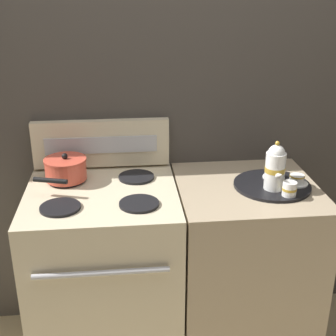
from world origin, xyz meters
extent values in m
cube|color=#423D38|center=(0.00, 0.34, 1.10)|extent=(6.00, 0.05, 2.20)
cube|color=beige|center=(-0.33, 0.00, 0.45)|extent=(0.69, 0.64, 0.91)
cylinder|color=silver|center=(-0.33, -0.33, 0.71)|extent=(0.55, 0.02, 0.02)
cylinder|color=black|center=(-0.49, 0.14, 0.91)|extent=(0.17, 0.17, 0.01)
cylinder|color=black|center=(-0.16, 0.14, 0.91)|extent=(0.17, 0.17, 0.01)
cylinder|color=black|center=(-0.49, -0.14, 0.91)|extent=(0.17, 0.17, 0.01)
cylinder|color=black|center=(-0.16, -0.14, 0.91)|extent=(0.17, 0.17, 0.01)
cube|color=beige|center=(-0.33, 0.30, 1.04)|extent=(0.67, 0.05, 0.24)
cube|color=#B7B7BC|center=(-0.33, 0.27, 1.04)|extent=(0.55, 0.01, 0.08)
cube|color=tan|center=(0.35, 0.00, 0.45)|extent=(0.65, 0.64, 0.91)
cylinder|color=#D14C38|center=(-0.49, 0.14, 0.97)|extent=(0.19, 0.19, 0.09)
cylinder|color=#D14C38|center=(-0.49, 0.14, 1.02)|extent=(0.20, 0.20, 0.01)
sphere|color=black|center=(-0.49, 0.14, 1.03)|extent=(0.03, 0.03, 0.03)
cylinder|color=black|center=(-0.54, -0.02, 0.99)|extent=(0.15, 0.06, 0.02)
cylinder|color=black|center=(0.46, -0.02, 0.92)|extent=(0.35, 0.35, 0.01)
cylinder|color=white|center=(0.45, -0.07, 1.01)|extent=(0.09, 0.09, 0.17)
cylinder|color=gold|center=(0.45, -0.07, 1.02)|extent=(0.09, 0.09, 0.02)
sphere|color=white|center=(0.45, -0.07, 1.09)|extent=(0.08, 0.08, 0.08)
sphere|color=gold|center=(0.45, -0.07, 1.14)|extent=(0.02, 0.02, 0.02)
cone|color=white|center=(0.45, -0.14, 1.02)|extent=(0.03, 0.07, 0.05)
cylinder|color=white|center=(0.49, 0.05, 0.93)|extent=(0.10, 0.10, 0.01)
cylinder|color=white|center=(0.49, 0.05, 0.95)|extent=(0.07, 0.07, 0.04)
cylinder|color=gold|center=(0.49, 0.05, 0.96)|extent=(0.07, 0.07, 0.01)
cylinder|color=white|center=(0.57, -0.03, 0.93)|extent=(0.10, 0.10, 0.01)
cylinder|color=white|center=(0.57, -0.03, 0.95)|extent=(0.07, 0.07, 0.04)
cylinder|color=gold|center=(0.57, -0.03, 0.96)|extent=(0.07, 0.07, 0.01)
cylinder|color=white|center=(0.49, -0.15, 0.95)|extent=(0.06, 0.06, 0.06)
cylinder|color=gold|center=(0.49, -0.15, 0.95)|extent=(0.06, 0.06, 0.01)
camera|label=1|loc=(-0.23, -1.92, 1.82)|focal=50.00mm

